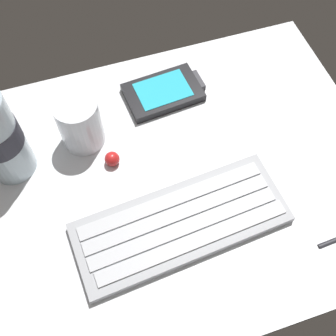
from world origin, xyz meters
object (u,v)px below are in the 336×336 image
handheld_device (164,92)px  juice_cup (80,124)px  trackball_mouse (112,159)px  keyboard (181,223)px

handheld_device → juice_cup: juice_cup is taller
juice_cup → handheld_device: bearing=17.2°
juice_cup → trackball_mouse: (3.06, -5.46, -2.81)cm
handheld_device → juice_cup: size_ratio=1.56×
handheld_device → juice_cup: bearing=-162.8°
keyboard → handheld_device: (4.72, 22.32, -0.08)cm
keyboard → handheld_device: bearing=78.1°
handheld_device → trackball_mouse: (-11.11, -9.85, 0.37)cm
keyboard → trackball_mouse: size_ratio=13.52×
keyboard → handheld_device: keyboard is taller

